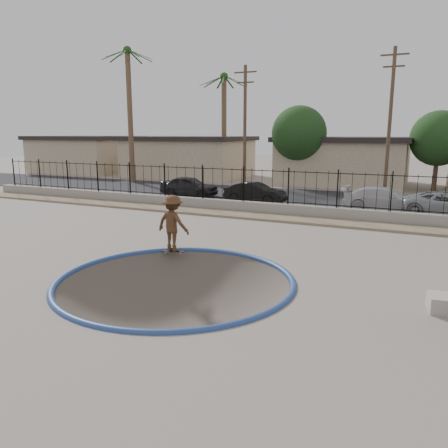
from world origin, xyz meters
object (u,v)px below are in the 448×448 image
at_px(car_a, 189,186).
at_px(car_b, 255,193).
at_px(skateboard, 174,251).
at_px(skater, 173,226).
at_px(car_c, 384,199).

xyz_separation_m(car_a, car_b, (5.10, -0.89, -0.05)).
height_order(car_a, car_b, car_a).
distance_m(skateboard, car_b, 11.89).
height_order(skateboard, car_a, car_a).
relative_size(skater, car_c, 0.45).
bearing_deg(skater, skateboard, 159.73).
bearing_deg(car_c, car_a, 86.59).
xyz_separation_m(car_b, car_c, (7.42, 0.40, 0.02)).
relative_size(car_b, car_c, 0.85).
bearing_deg(car_c, skateboard, 152.37).
bearing_deg(car_c, skater, 152.37).
xyz_separation_m(skater, car_a, (-6.45, 12.69, -0.30)).
bearing_deg(car_b, car_c, -84.73).
height_order(skateboard, car_b, car_b).
distance_m(skateboard, car_a, 14.25).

